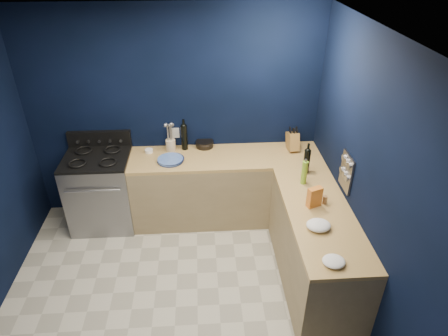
{
  "coord_description": "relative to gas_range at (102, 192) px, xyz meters",
  "views": [
    {
      "loc": [
        0.31,
        -2.66,
        3.24
      ],
      "look_at": [
        0.55,
        1.0,
        1.0
      ],
      "focal_mm": 31.56,
      "sensor_mm": 36.0,
      "label": 1
    }
  ],
  "objects": [
    {
      "name": "plate_stack",
      "position": [
        0.87,
        -0.07,
        0.46
      ],
      "size": [
        0.38,
        0.38,
        0.04
      ],
      "primitive_type": "cylinder",
      "rotation": [
        0.0,
        0.0,
        -0.31
      ],
      "color": "#4051AB",
      "rests_on": "top_back"
    },
    {
      "name": "crouton_bag",
      "position": [
        2.32,
        -1.03,
        0.54
      ],
      "size": [
        0.16,
        0.11,
        0.21
      ],
      "primitive_type": "cube",
      "rotation": [
        0.0,
        0.0,
        0.38
      ],
      "color": "#BB1C36",
      "rests_on": "top_right"
    },
    {
      "name": "spice_jar_near",
      "position": [
        2.3,
        -0.94,
        0.49
      ],
      "size": [
        0.05,
        0.05,
        0.11
      ],
      "primitive_type": "cylinder",
      "rotation": [
        0.0,
        0.0,
        -0.02
      ],
      "color": "olive",
      "rests_on": "top_right"
    },
    {
      "name": "floor",
      "position": [
        0.93,
        -1.42,
        -0.47
      ],
      "size": [
        3.5,
        3.5,
        0.02
      ],
      "primitive_type": "cube",
      "color": "#B0AB9A",
      "rests_on": "ground"
    },
    {
      "name": "ceiling",
      "position": [
        0.93,
        -1.42,
        2.15
      ],
      "size": [
        3.5,
        3.5,
        0.02
      ],
      "primitive_type": "cube",
      "color": "silver",
      "rests_on": "ground"
    },
    {
      "name": "top_right",
      "position": [
        2.37,
        -1.13,
        0.42
      ],
      "size": [
        0.63,
        1.67,
        0.04
      ],
      "primitive_type": "cube",
      "color": "olive",
      "rests_on": "cab_right"
    },
    {
      "name": "towel_front",
      "position": [
        2.28,
        -1.37,
        0.48
      ],
      "size": [
        0.24,
        0.21,
        0.08
      ],
      "primitive_type": "ellipsoid",
      "rotation": [
        0.0,
        0.0,
        0.09
      ],
      "color": "white",
      "rests_on": "top_right"
    },
    {
      "name": "backguard",
      "position": [
        0.0,
        0.3,
        0.58
      ],
      "size": [
        0.76,
        0.06,
        0.2
      ],
      "primitive_type": "cube",
      "color": "black",
      "rests_on": "gas_range"
    },
    {
      "name": "towel_end",
      "position": [
        2.28,
        -1.81,
        0.47
      ],
      "size": [
        0.2,
        0.18,
        0.06
      ],
      "primitive_type": "ellipsoid",
      "rotation": [
        0.0,
        0.0,
        0.04
      ],
      "color": "white",
      "rests_on": "top_right"
    },
    {
      "name": "knife_block",
      "position": [
        2.36,
        0.14,
        0.55
      ],
      "size": [
        0.14,
        0.26,
        0.27
      ],
      "primitive_type": "cube",
      "rotation": [
        -0.31,
        0.0,
        0.08
      ],
      "color": "olive",
      "rests_on": "top_back"
    },
    {
      "name": "lemon_basket",
      "position": [
        1.28,
        0.27,
        0.48
      ],
      "size": [
        0.24,
        0.24,
        0.08
      ],
      "primitive_type": "cylinder",
      "rotation": [
        0.0,
        0.0,
        -0.11
      ],
      "color": "black",
      "rests_on": "top_back"
    },
    {
      "name": "utensil_crock",
      "position": [
        0.87,
        0.2,
        0.51
      ],
      "size": [
        0.14,
        0.14,
        0.15
      ],
      "primitive_type": "cylinder",
      "rotation": [
        0.0,
        0.0,
        -0.22
      ],
      "color": "beige",
      "rests_on": "top_back"
    },
    {
      "name": "spice_panel",
      "position": [
        2.67,
        -0.87,
        0.72
      ],
      "size": [
        0.02,
        0.28,
        0.38
      ],
      "primitive_type": "cube",
      "color": "gray",
      "rests_on": "wall_right"
    },
    {
      "name": "cooktop",
      "position": [
        0.0,
        0.0,
        0.48
      ],
      "size": [
        0.76,
        0.66,
        0.03
      ],
      "primitive_type": "cube",
      "color": "black",
      "rests_on": "gas_range"
    },
    {
      "name": "spice_jar_far",
      "position": [
        2.44,
        -0.99,
        0.48
      ],
      "size": [
        0.05,
        0.05,
        0.09
      ],
      "primitive_type": "cylinder",
      "rotation": [
        0.0,
        0.0,
        -0.08
      ],
      "color": "olive",
      "rests_on": "top_right"
    },
    {
      "name": "wine_bottle_right",
      "position": [
        2.39,
        -0.42,
        0.58
      ],
      "size": [
        0.09,
        0.09,
        0.29
      ],
      "primitive_type": "cylinder",
      "rotation": [
        0.0,
        0.0,
        -0.36
      ],
      "color": "black",
      "rests_on": "top_right"
    },
    {
      "name": "wall_outlet",
      "position": [
        0.93,
        0.32,
        0.62
      ],
      "size": [
        0.09,
        0.02,
        0.13
      ],
      "primitive_type": "cube",
      "color": "white",
      "rests_on": "wall_back"
    },
    {
      "name": "wine_bottle_back",
      "position": [
        1.04,
        0.23,
        0.6
      ],
      "size": [
        0.09,
        0.09,
        0.32
      ],
      "primitive_type": "cylinder",
      "rotation": [
        0.0,
        0.0,
        0.17
      ],
      "color": "black",
      "rests_on": "top_back"
    },
    {
      "name": "cab_back",
      "position": [
        1.53,
        0.02,
        -0.03
      ],
      "size": [
        2.3,
        0.63,
        0.86
      ],
      "primitive_type": "cube",
      "color": "#927E58",
      "rests_on": "floor"
    },
    {
      "name": "cab_right",
      "position": [
        2.37,
        -1.13,
        -0.03
      ],
      "size": [
        0.63,
        1.67,
        0.86
      ],
      "primitive_type": "cube",
      "color": "#927E58",
      "rests_on": "floor"
    },
    {
      "name": "wall_right",
      "position": [
        2.69,
        -1.42,
        0.84
      ],
      "size": [
        0.02,
        3.5,
        2.6
      ],
      "primitive_type": "cube",
      "color": "black",
      "rests_on": "ground"
    },
    {
      "name": "ramekin",
      "position": [
        0.6,
        0.17,
        0.46
      ],
      "size": [
        0.12,
        0.12,
        0.04
      ],
      "primitive_type": "cylinder",
      "rotation": [
        0.0,
        0.0,
        -0.21
      ],
      "color": "white",
      "rests_on": "top_back"
    },
    {
      "name": "top_back",
      "position": [
        1.53,
        0.02,
        0.42
      ],
      "size": [
        2.3,
        0.63,
        0.04
      ],
      "primitive_type": "cube",
      "color": "olive",
      "rests_on": "cab_back"
    },
    {
      "name": "oil_bottle",
      "position": [
        2.32,
        -0.62,
        0.57
      ],
      "size": [
        0.08,
        0.08,
        0.27
      ],
      "primitive_type": "cylinder",
      "rotation": [
        0.0,
        0.0,
        -0.41
      ],
      "color": "#78AB27",
      "rests_on": "top_right"
    },
    {
      "name": "wall_back",
      "position": [
        0.93,
        0.34,
        0.84
      ],
      "size": [
        3.5,
        0.02,
        2.6
      ],
      "primitive_type": "cube",
      "color": "black",
      "rests_on": "ground"
    },
    {
      "name": "gas_range",
      "position": [
        0.0,
        0.0,
        0.0
      ],
      "size": [
        0.76,
        0.66,
        0.92
      ],
      "primitive_type": "cube",
      "color": "gray",
      "rests_on": "floor"
    },
    {
      "name": "oven_door",
      "position": [
        0.0,
        -0.32,
        -0.01
      ],
      "size": [
        0.59,
        0.02,
        0.42
      ],
      "primitive_type": "cube",
      "color": "black",
      "rests_on": "gas_range"
    }
  ]
}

